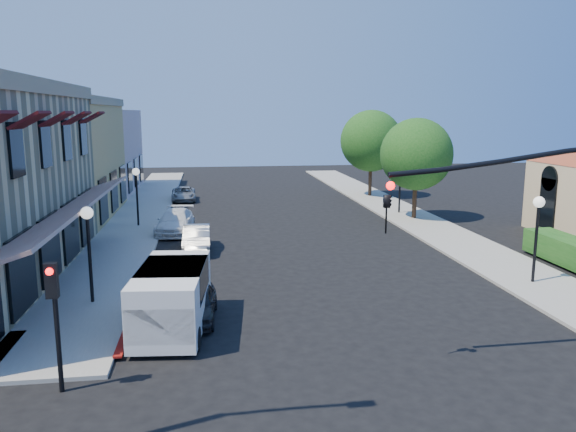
{
  "coord_description": "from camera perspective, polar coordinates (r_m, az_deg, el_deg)",
  "views": [
    {
      "loc": [
        -4.29,
        -12.01,
        6.79
      ],
      "look_at": [
        -1.07,
        10.44,
        2.6
      ],
      "focal_mm": 35.0,
      "sensor_mm": 36.0,
      "label": 1
    }
  ],
  "objects": [
    {
      "name": "ground",
      "position": [
        14.45,
        10.64,
        -17.75
      ],
      "size": [
        120.0,
        120.0,
        0.0
      ],
      "primitive_type": "plane",
      "color": "black",
      "rests_on": "ground"
    },
    {
      "name": "sidewalk_left",
      "position": [
        39.84,
        -14.49,
        0.4
      ],
      "size": [
        3.5,
        50.0,
        0.12
      ],
      "primitive_type": "cube",
      "color": "#99978B",
      "rests_on": "ground"
    },
    {
      "name": "sidewalk_right",
      "position": [
        41.68,
        10.17,
        1.01
      ],
      "size": [
        3.5,
        50.0,
        0.12
      ],
      "primitive_type": "cube",
      "color": "#99978B",
      "rests_on": "ground"
    },
    {
      "name": "curb_red_strip",
      "position": [
        21.29,
        -14.94,
        -8.5
      ],
      "size": [
        0.25,
        10.0,
        0.06
      ],
      "primitive_type": "cube",
      "color": "maroon",
      "rests_on": "ground"
    },
    {
      "name": "yellow_stucco_building",
      "position": [
        39.74,
        -24.64,
        5.2
      ],
      "size": [
        10.0,
        12.0,
        7.6
      ],
      "primitive_type": "cube",
      "color": "tan",
      "rests_on": "ground"
    },
    {
      "name": "pink_stucco_building",
      "position": [
        51.36,
        -20.89,
        6.11
      ],
      "size": [
        10.0,
        12.0,
        7.0
      ],
      "primitive_type": "cube",
      "color": "tan",
      "rests_on": "ground"
    },
    {
      "name": "street_tree_a",
      "position": [
        36.54,
        12.91,
        6.13
      ],
      "size": [
        4.56,
        4.56,
        6.48
      ],
      "color": "#2F2012",
      "rests_on": "ground"
    },
    {
      "name": "street_tree_b",
      "position": [
        45.97,
        8.45,
        7.55
      ],
      "size": [
        4.94,
        4.94,
        7.02
      ],
      "color": "#2F2012",
      "rests_on": "ground"
    },
    {
      "name": "secondary_signal",
      "position": [
        14.62,
        -22.67,
        -8.18
      ],
      "size": [
        0.28,
        0.42,
        3.32
      ],
      "color": "black",
      "rests_on": "ground"
    },
    {
      "name": "lamppost_left_near",
      "position": [
        20.85,
        -19.66,
        -1.37
      ],
      "size": [
        0.44,
        0.44,
        3.57
      ],
      "color": "black",
      "rests_on": "ground"
    },
    {
      "name": "lamppost_left_far",
      "position": [
        34.51,
        -15.15,
        3.36
      ],
      "size": [
        0.44,
        0.44,
        3.57
      ],
      "color": "black",
      "rests_on": "ground"
    },
    {
      "name": "lamppost_right_near",
      "position": [
        24.1,
        24.04,
        -0.14
      ],
      "size": [
        0.44,
        0.44,
        3.57
      ],
      "color": "black",
      "rests_on": "ground"
    },
    {
      "name": "lamppost_right_far",
      "position": [
        38.43,
        11.34,
        4.21
      ],
      "size": [
        0.44,
        0.44,
        3.57
      ],
      "color": "black",
      "rests_on": "ground"
    },
    {
      "name": "white_van",
      "position": [
        18.07,
        -11.72,
        -7.86
      ],
      "size": [
        2.41,
        4.75,
        2.03
      ],
      "color": "white",
      "rests_on": "ground"
    },
    {
      "name": "parked_car_a",
      "position": [
        19.07,
        -9.36,
        -8.75
      ],
      "size": [
        1.52,
        3.36,
        1.12
      ],
      "primitive_type": "imported",
      "rotation": [
        0.0,
        0.0,
        -0.06
      ],
      "color": "black",
      "rests_on": "ground"
    },
    {
      "name": "parked_car_b",
      "position": [
        28.27,
        -9.28,
        -2.27
      ],
      "size": [
        1.32,
        3.78,
        1.25
      ],
      "primitive_type": "imported",
      "rotation": [
        0.0,
        0.0,
        0.0
      ],
      "color": "#A4A8A9",
      "rests_on": "ground"
    },
    {
      "name": "parked_car_c",
      "position": [
        32.65,
        -11.38,
        -0.56
      ],
      "size": [
        2.3,
        4.72,
        1.32
      ],
      "primitive_type": "imported",
      "rotation": [
        0.0,
        0.0,
        -0.1
      ],
      "color": "white",
      "rests_on": "ground"
    },
    {
      "name": "parked_car_d",
      "position": [
        44.49,
        -10.57,
        2.22
      ],
      "size": [
        1.94,
        3.98,
        1.09
      ],
      "primitive_type": "imported",
      "rotation": [
        0.0,
        0.0,
        0.04
      ],
      "color": "gray",
      "rests_on": "ground"
    }
  ]
}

